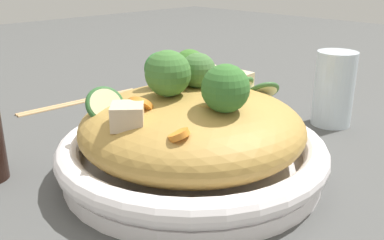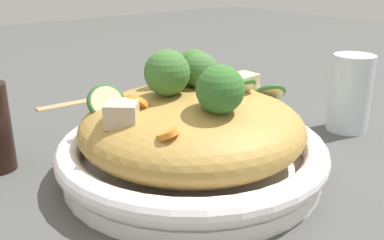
% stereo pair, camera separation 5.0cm
% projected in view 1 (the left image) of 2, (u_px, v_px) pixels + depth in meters
% --- Properties ---
extents(ground_plane, '(3.00, 3.00, 0.00)m').
position_uv_depth(ground_plane, '(192.00, 173.00, 0.53)').
color(ground_plane, '#484947').
extents(serving_bowl, '(0.32, 0.32, 0.05)m').
position_uv_depth(serving_bowl, '(192.00, 155.00, 0.52)').
color(serving_bowl, white).
rests_on(serving_bowl, ground_plane).
extents(noodle_heap, '(0.26, 0.26, 0.09)m').
position_uv_depth(noodle_heap, '(192.00, 127.00, 0.51)').
color(noodle_heap, '#B08740').
rests_on(noodle_heap, serving_bowl).
extents(broccoli_florets, '(0.13, 0.17, 0.07)m').
position_uv_depth(broccoli_florets, '(189.00, 76.00, 0.49)').
color(broccoli_florets, '#9BC179').
rests_on(broccoli_florets, serving_bowl).
extents(carrot_coins, '(0.13, 0.12, 0.03)m').
position_uv_depth(carrot_coins, '(169.00, 101.00, 0.47)').
color(carrot_coins, orange).
rests_on(carrot_coins, serving_bowl).
extents(zucchini_slices, '(0.24, 0.13, 0.05)m').
position_uv_depth(zucchini_slices, '(200.00, 95.00, 0.52)').
color(zucchini_slices, beige).
rests_on(zucchini_slices, serving_bowl).
extents(chicken_chunks, '(0.21, 0.09, 0.03)m').
position_uv_depth(chicken_chunks, '(195.00, 90.00, 0.52)').
color(chicken_chunks, beige).
rests_on(chicken_chunks, serving_bowl).
extents(chopsticks_pair, '(0.23, 0.03, 0.01)m').
position_uv_depth(chopsticks_pair, '(80.00, 100.00, 0.79)').
color(chopsticks_pair, tan).
rests_on(chopsticks_pair, ground_plane).
extents(drinking_glass, '(0.06, 0.06, 0.11)m').
position_uv_depth(drinking_glass, '(334.00, 89.00, 0.67)').
color(drinking_glass, silver).
rests_on(drinking_glass, ground_plane).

